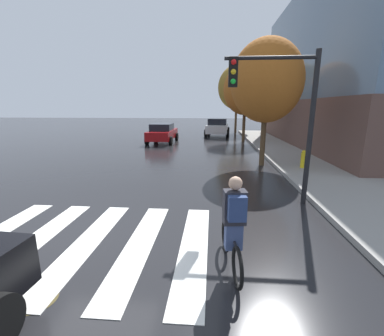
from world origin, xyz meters
name	(u,v)px	position (x,y,z in m)	size (l,w,h in m)	color
ground_plane	(86,243)	(0.00, 0.00, 0.00)	(120.00, 120.00, 0.00)	black
crosswalk_stripes	(87,243)	(0.03, 0.00, 0.01)	(5.01, 3.82, 0.01)	silver
manhole_cover	(35,299)	(0.03, -1.63, 0.00)	(0.64, 0.64, 0.01)	#473D1E
sedan_mid	(162,133)	(-1.32, 15.42, 0.76)	(2.10, 4.32, 1.48)	maroon
sedan_far	(218,127)	(3.08, 20.90, 0.85)	(2.54, 4.93, 1.66)	silver
cyclist	(233,225)	(2.96, -0.70, 0.84)	(0.39, 1.70, 1.69)	black
traffic_light_near	(282,103)	(4.44, 2.67, 2.86)	(2.47, 0.28, 4.20)	black
fire_hydrant	(303,159)	(6.56, 6.71, 0.53)	(0.33, 0.22, 0.78)	gold
street_tree_near	(267,81)	(4.98, 7.76, 3.87)	(3.23, 3.23, 5.74)	#4C3823
street_tree_mid	(245,90)	(5.06, 16.32, 4.03)	(3.36, 3.36, 5.97)	#4C3823
street_tree_far	(237,87)	(5.05, 23.65, 4.71)	(3.92, 3.92, 6.97)	#4C3823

